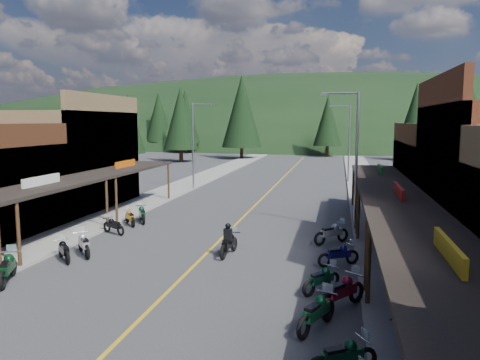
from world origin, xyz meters
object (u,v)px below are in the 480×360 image
Objects in this scene: streetlight_2 at (354,154)px; rider_on_bike at (229,242)px; pine_0 at (91,120)px; pine_3 at (328,120)px; streetlight_3 at (348,140)px; pine_4 at (416,115)px; bike_west_7 at (64,250)px; pine_7 at (159,117)px; pedestrian_east_b at (370,209)px; pine_10 at (181,118)px; bike_east_5 at (317,311)px; bike_west_8 at (84,243)px; bike_east_4 at (343,355)px; bike_east_8 at (339,254)px; bike_west_10 at (130,217)px; pine_11 at (466,114)px; shop_east_3 at (466,184)px; bike_east_9 at (331,232)px; bike_west_11 at (142,213)px; bike_east_6 at (342,290)px; bike_east_7 at (322,278)px; pine_1 at (185,117)px; shop_west_3 at (61,160)px; pedestrian_east_a at (395,297)px; bike_west_9 at (114,225)px; streetlight_1 at (194,142)px; pine_2 at (242,111)px; pine_8 at (128,124)px.

streetlight_2 is 3.65× the size of rider_on_bike.
pine_0 is 44.18m from pine_3.
pine_4 is at bearing 69.78° from streetlight_3.
bike_west_7 is 0.86× the size of rider_on_bike.
pine_3 is 0.88× the size of pine_7.
pine_3 is 6.49× the size of pedestrian_east_b.
bike_east_5 is at bearing -67.02° from pine_10.
bike_east_5 reaches higher than bike_west_8.
bike_east_8 is (-0.13, 9.11, 0.01)m from bike_east_4.
pine_4 reaches higher than bike_west_10.
rider_on_bike is at bearing -117.41° from pine_11.
shop_east_3 reaches higher than bike_east_9.
pine_0 is at bearing -119.74° from pine_7.
bike_west_11 is 16.72m from bike_east_6.
bike_east_7 is 0.98× the size of bike_east_8.
bike_east_5 is at bearing -68.63° from pine_1.
shop_west_3 is 0.88× the size of pine_11.
streetlight_2 reaches higher than bike_east_7.
bike_east_5 is (1.58, -71.59, -5.86)m from pine_3.
pedestrian_east_a is (1.59, 3.20, 0.42)m from bike_east_4.
bike_west_9 is (7.59, -6.90, -2.99)m from shop_west_3.
streetlight_3 is at bearing 126.44° from bike_east_6.
pine_0 reaches higher than streetlight_1.
pine_10 is (6.00, -20.00, -0.45)m from pine_1.
pine_11 is 7.32× the size of pedestrian_east_b.
streetlight_3 is 4.20× the size of bike_west_10.
pine_11 reaches higher than pine_10.
bike_west_9 is (-26.19, -33.60, -6.66)m from pine_11.
bike_west_11 is (0.09, 8.42, 0.06)m from bike_west_7.
bike_east_9 is at bearing 150.76° from bike_east_4.
pine_11 is 47.17m from bike_west_7.
pine_2 reaches higher than pine_11.
streetlight_2 is at bearing -101.99° from pine_4.
pine_0 reaches higher than pedestrian_east_a.
bike_east_7 is at bearing -88.65° from pine_3.
bike_east_8 is (12.49, -5.63, 0.02)m from bike_west_10.
shop_west_3 reaches higher than bike_west_8.
bike_east_8 is at bearing -37.30° from bike_east_9.
pine_10 reaches higher than bike_west_8.
pine_4 is 7.38× the size of pedestrian_east_b.
pine_7 is 80.56m from bike_west_8.
bike_west_10 is at bearing -87.47° from streetlight_1.
bike_east_9 reaches higher than bike_east_7.
bike_east_9 is at bearing -51.66° from pine_8.
pine_8 is 45.20m from bike_east_9.
bike_east_9 is (1.84, -61.20, -5.85)m from pine_3.
pine_10 is 6.27× the size of bike_west_9.
streetlight_2 is 15.25m from bike_west_8.
pine_2 reaches higher than shop_west_3.
bike_east_6 is (-11.67, -63.77, -6.57)m from pine_4.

